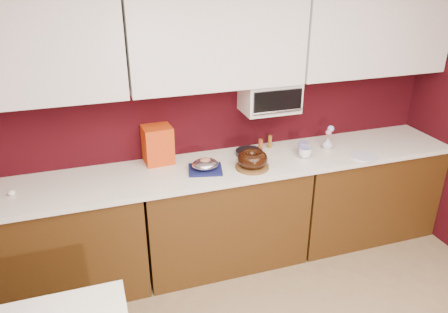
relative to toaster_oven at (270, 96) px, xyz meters
name	(u,v)px	position (x,y,z in m)	size (l,w,h in m)	color
wall_back	(211,111)	(-0.45, 0.15, -0.12)	(4.00, 0.02, 2.50)	#34070C
base_cabinet_left	(54,246)	(-1.78, -0.17, -0.95)	(1.31, 0.58, 0.86)	#43280D
base_cabinet_center	(223,216)	(-0.45, -0.17, -0.95)	(1.31, 0.58, 0.86)	#43280D
base_cabinet_right	(360,191)	(0.88, -0.17, -0.95)	(1.31, 0.58, 0.86)	#43280D
countertop	(223,167)	(-0.45, -0.17, -0.49)	(4.00, 0.62, 0.04)	white
upper_cabinet_left	(19,50)	(-1.78, -0.02, 0.48)	(1.31, 0.33, 0.70)	white
upper_cabinet_center	(217,39)	(-0.45, -0.02, 0.48)	(1.31, 0.33, 0.70)	white
upper_cabinet_right	(373,31)	(0.88, -0.02, 0.48)	(1.31, 0.33, 0.70)	white
toaster_oven	(270,96)	(0.00, 0.00, 0.00)	(0.45, 0.30, 0.25)	white
toaster_oven_door	(278,102)	(0.00, -0.16, 0.00)	(0.40, 0.02, 0.18)	black
toaster_oven_handle	(278,111)	(0.00, -0.18, -0.07)	(0.02, 0.02, 0.42)	silver
cake_base	(252,167)	(-0.25, -0.29, -0.46)	(0.26, 0.26, 0.02)	brown
bundt_cake	(252,159)	(-0.25, -0.29, -0.39)	(0.24, 0.24, 0.10)	black
navy_towel	(205,170)	(-0.61, -0.22, -0.47)	(0.25, 0.21, 0.02)	#131747
foil_ham_nest	(205,164)	(-0.61, -0.22, -0.42)	(0.21, 0.17, 0.08)	silver
roasted_ham	(205,161)	(-0.61, -0.22, -0.40)	(0.09, 0.08, 0.06)	#B76C54
pandoro_box	(158,145)	(-0.92, 0.05, -0.32)	(0.22, 0.20, 0.30)	#B11D0B
dark_pan	(249,152)	(-0.18, -0.04, -0.46)	(0.22, 0.22, 0.04)	black
coffee_mug	(305,152)	(0.23, -0.24, -0.42)	(0.09, 0.09, 0.10)	white
blue_jar	(303,148)	(0.24, -0.18, -0.42)	(0.09, 0.09, 0.11)	navy
flower_vase	(327,143)	(0.50, -0.13, -0.42)	(0.07, 0.07, 0.11)	silver
flower_pink	(329,132)	(0.50, -0.13, -0.33)	(0.05, 0.05, 0.05)	pink
flower_blue	(331,129)	(0.53, -0.11, -0.30)	(0.06, 0.06, 0.06)	#9BB7F9
china_plate	(364,156)	(0.70, -0.38, -0.47)	(0.21, 0.21, 0.01)	white
amber_bottle	(260,146)	(-0.07, -0.01, -0.42)	(0.04, 0.04, 0.11)	#96421B
egg_right	(12,193)	(-1.98, -0.17, -0.45)	(0.05, 0.04, 0.04)	white
amber_bottle_tall	(270,142)	(0.04, 0.04, -0.42)	(0.03, 0.03, 0.11)	brown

